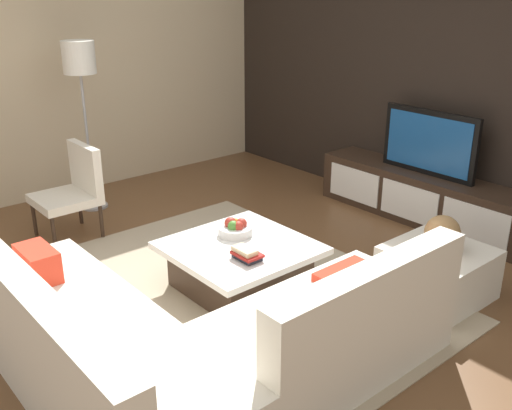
{
  "coord_description": "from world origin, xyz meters",
  "views": [
    {
      "loc": [
        3.1,
        -2.45,
        2.3
      ],
      "look_at": [
        -0.28,
        0.42,
        0.58
      ],
      "focal_mm": 40.84,
      "sensor_mm": 36.0,
      "label": 1
    }
  ],
  "objects_px": {
    "floor_lamp": "(80,68)",
    "ottoman": "(437,272)",
    "book_stack": "(246,254)",
    "coffee_table": "(240,266)",
    "decorative_ball": "(442,233)",
    "media_console": "(423,197)",
    "television": "(429,143)",
    "fruit_bowl": "(235,228)",
    "sectional_couch": "(181,338)",
    "accent_chair_near": "(74,186)"
  },
  "relations": [
    {
      "from": "floor_lamp",
      "to": "ottoman",
      "type": "relative_size",
      "value": 2.5
    },
    {
      "from": "floor_lamp",
      "to": "book_stack",
      "type": "relative_size",
      "value": 7.86
    },
    {
      "from": "coffee_table",
      "to": "decorative_ball",
      "type": "height_order",
      "value": "decorative_ball"
    },
    {
      "from": "decorative_ball",
      "to": "media_console",
      "type": "bearing_deg",
      "value": 128.74
    },
    {
      "from": "media_console",
      "to": "book_stack",
      "type": "height_order",
      "value": "media_console"
    },
    {
      "from": "media_console",
      "to": "television",
      "type": "distance_m",
      "value": 0.57
    },
    {
      "from": "media_console",
      "to": "fruit_bowl",
      "type": "relative_size",
      "value": 8.23
    },
    {
      "from": "media_console",
      "to": "sectional_couch",
      "type": "xyz_separation_m",
      "value": [
        0.53,
        -3.26,
        0.03
      ]
    },
    {
      "from": "book_stack",
      "to": "ottoman",
      "type": "bearing_deg",
      "value": 54.79
    },
    {
      "from": "media_console",
      "to": "sectional_couch",
      "type": "bearing_deg",
      "value": -80.78
    },
    {
      "from": "television",
      "to": "sectional_couch",
      "type": "distance_m",
      "value": 3.34
    },
    {
      "from": "ottoman",
      "to": "decorative_ball",
      "type": "relative_size",
      "value": 2.62
    },
    {
      "from": "coffee_table",
      "to": "book_stack",
      "type": "bearing_deg",
      "value": -27.62
    },
    {
      "from": "sectional_couch",
      "to": "decorative_ball",
      "type": "relative_size",
      "value": 9.15
    },
    {
      "from": "media_console",
      "to": "decorative_ball",
      "type": "relative_size",
      "value": 8.61
    },
    {
      "from": "book_stack",
      "to": "floor_lamp",
      "type": "bearing_deg",
      "value": 179.32
    },
    {
      "from": "media_console",
      "to": "accent_chair_near",
      "type": "height_order",
      "value": "accent_chair_near"
    },
    {
      "from": "coffee_table",
      "to": "floor_lamp",
      "type": "xyz_separation_m",
      "value": [
        -2.41,
        -0.08,
        1.28
      ]
    },
    {
      "from": "book_stack",
      "to": "media_console",
      "type": "bearing_deg",
      "value": 92.88
    },
    {
      "from": "floor_lamp",
      "to": "accent_chair_near",
      "type": "bearing_deg",
      "value": -37.42
    },
    {
      "from": "coffee_table",
      "to": "ottoman",
      "type": "height_order",
      "value": "ottoman"
    },
    {
      "from": "floor_lamp",
      "to": "ottoman",
      "type": "height_order",
      "value": "floor_lamp"
    },
    {
      "from": "media_console",
      "to": "ottoman",
      "type": "relative_size",
      "value": 3.29
    },
    {
      "from": "television",
      "to": "decorative_ball",
      "type": "height_order",
      "value": "television"
    },
    {
      "from": "accent_chair_near",
      "to": "fruit_bowl",
      "type": "xyz_separation_m",
      "value": [
        1.66,
        0.62,
        -0.05
      ]
    },
    {
      "from": "television",
      "to": "book_stack",
      "type": "xyz_separation_m",
      "value": [
        0.12,
        -2.41,
        -0.4
      ]
    },
    {
      "from": "television",
      "to": "floor_lamp",
      "type": "xyz_separation_m",
      "value": [
        -2.51,
        -2.38,
        0.66
      ]
    },
    {
      "from": "sectional_couch",
      "to": "book_stack",
      "type": "distance_m",
      "value": 0.95
    },
    {
      "from": "coffee_table",
      "to": "ottoman",
      "type": "relative_size",
      "value": 1.48
    },
    {
      "from": "media_console",
      "to": "floor_lamp",
      "type": "distance_m",
      "value": 3.67
    },
    {
      "from": "fruit_bowl",
      "to": "decorative_ball",
      "type": "height_order",
      "value": "decorative_ball"
    },
    {
      "from": "ottoman",
      "to": "fruit_bowl",
      "type": "distance_m",
      "value": 1.61
    },
    {
      "from": "coffee_table",
      "to": "fruit_bowl",
      "type": "height_order",
      "value": "fruit_bowl"
    },
    {
      "from": "media_console",
      "to": "decorative_ball",
      "type": "xyz_separation_m",
      "value": [
        0.97,
        -1.21,
        0.28
      ]
    },
    {
      "from": "television",
      "to": "decorative_ball",
      "type": "distance_m",
      "value": 1.58
    },
    {
      "from": "television",
      "to": "accent_chair_near",
      "type": "distance_m",
      "value": 3.44
    },
    {
      "from": "television",
      "to": "fruit_bowl",
      "type": "distance_m",
      "value": 2.25
    },
    {
      "from": "sectional_couch",
      "to": "ottoman",
      "type": "height_order",
      "value": "sectional_couch"
    },
    {
      "from": "floor_lamp",
      "to": "book_stack",
      "type": "bearing_deg",
      "value": -0.68
    },
    {
      "from": "media_console",
      "to": "coffee_table",
      "type": "distance_m",
      "value": 2.3
    },
    {
      "from": "decorative_ball",
      "to": "book_stack",
      "type": "relative_size",
      "value": 1.2
    },
    {
      "from": "floor_lamp",
      "to": "book_stack",
      "type": "distance_m",
      "value": 2.84
    },
    {
      "from": "accent_chair_near",
      "to": "ottoman",
      "type": "relative_size",
      "value": 1.24
    },
    {
      "from": "television",
      "to": "ottoman",
      "type": "xyz_separation_m",
      "value": [
        0.97,
        -1.21,
        -0.62
      ]
    },
    {
      "from": "media_console",
      "to": "book_stack",
      "type": "xyz_separation_m",
      "value": [
        0.12,
        -2.41,
        0.17
      ]
    },
    {
      "from": "coffee_table",
      "to": "decorative_ball",
      "type": "distance_m",
      "value": 1.56
    },
    {
      "from": "fruit_bowl",
      "to": "television",
      "type": "bearing_deg",
      "value": 82.75
    },
    {
      "from": "sectional_couch",
      "to": "accent_chair_near",
      "type": "distance_m",
      "value": 2.52
    },
    {
      "from": "television",
      "to": "coffee_table",
      "type": "distance_m",
      "value": 2.38
    },
    {
      "from": "media_console",
      "to": "decorative_ball",
      "type": "distance_m",
      "value": 1.58
    }
  ]
}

